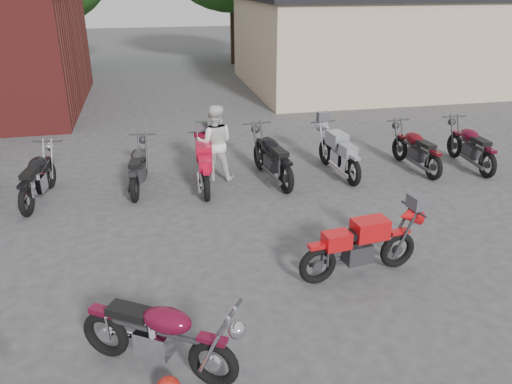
{
  "coord_description": "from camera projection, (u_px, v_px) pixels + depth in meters",
  "views": [
    {
      "loc": [
        -0.69,
        -5.03,
        4.23
      ],
      "look_at": [
        0.96,
        2.55,
        0.9
      ],
      "focal_mm": 35.0,
      "sensor_mm": 36.0,
      "label": 1
    }
  ],
  "objects": [
    {
      "name": "ground",
      "position": [
        225.0,
        341.0,
        6.33
      ],
      "size": [
        90.0,
        90.0,
        0.0
      ],
      "primitive_type": "plane",
      "color": "#39383B"
    },
    {
      "name": "stucco_building",
      "position": [
        369.0,
        43.0,
        20.76
      ],
      "size": [
        10.0,
        8.0,
        3.5
      ],
      "primitive_type": "cube",
      "color": "tan",
      "rests_on": "ground"
    },
    {
      "name": "vintage_motorcycle",
      "position": [
        159.0,
        331.0,
        5.63
      ],
      "size": [
        1.99,
        1.59,
        1.13
      ],
      "primitive_type": null,
      "rotation": [
        0.0,
        0.0,
        -0.57
      ],
      "color": "#5B0B22",
      "rests_on": "ground"
    },
    {
      "name": "sportbike",
      "position": [
        362.0,
        243.0,
        7.54
      ],
      "size": [
        1.97,
        0.86,
        1.11
      ],
      "primitive_type": null,
      "rotation": [
        0.0,
        0.0,
        0.12
      ],
      "color": "red",
      "rests_on": "ground"
    },
    {
      "name": "person_light",
      "position": [
        215.0,
        143.0,
        11.1
      ],
      "size": [
        0.94,
        0.8,
        1.71
      ],
      "primitive_type": "imported",
      "rotation": [
        0.0,
        0.0,
        2.95
      ],
      "color": "silver",
      "rests_on": "ground"
    },
    {
      "name": "row_bike_2",
      "position": [
        37.0,
        175.0,
        10.12
      ],
      "size": [
        0.92,
        2.02,
        1.13
      ],
      "primitive_type": null,
      "rotation": [
        0.0,
        0.0,
        1.43
      ],
      "color": "black",
      "rests_on": "ground"
    },
    {
      "name": "row_bike_3",
      "position": [
        138.0,
        165.0,
        10.71
      ],
      "size": [
        0.88,
        1.96,
        1.1
      ],
      "primitive_type": null,
      "rotation": [
        0.0,
        0.0,
        1.43
      ],
      "color": "#262528",
      "rests_on": "ground"
    },
    {
      "name": "row_bike_4",
      "position": [
        204.0,
        163.0,
        10.77
      ],
      "size": [
        0.77,
        1.99,
        1.13
      ],
      "primitive_type": null,
      "rotation": [
        0.0,
        0.0,
        1.5
      ],
      "color": "red",
      "rests_on": "ground"
    },
    {
      "name": "row_bike_5",
      "position": [
        272.0,
        154.0,
        11.14
      ],
      "size": [
        0.99,
        2.19,
        1.23
      ],
      "primitive_type": null,
      "rotation": [
        0.0,
        0.0,
        1.71
      ],
      "color": "black",
      "rests_on": "ground"
    },
    {
      "name": "row_bike_6",
      "position": [
        339.0,
        150.0,
        11.51
      ],
      "size": [
        0.83,
        2.05,
        1.16
      ],
      "primitive_type": null,
      "rotation": [
        0.0,
        0.0,
        1.65
      ],
      "color": "gray",
      "rests_on": "ground"
    },
    {
      "name": "row_bike_7",
      "position": [
        416.0,
        147.0,
        11.81
      ],
      "size": [
        0.8,
        1.96,
        1.11
      ],
      "primitive_type": null,
      "rotation": [
        0.0,
        0.0,
        1.66
      ],
      "color": "#520A11",
      "rests_on": "ground"
    },
    {
      "name": "row_bike_8",
      "position": [
        471.0,
        144.0,
        11.97
      ],
      "size": [
        0.76,
        2.02,
        1.15
      ],
      "primitive_type": null,
      "rotation": [
        0.0,
        0.0,
        1.52
      ],
      "color": "#4A091C",
      "rests_on": "ground"
    }
  ]
}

